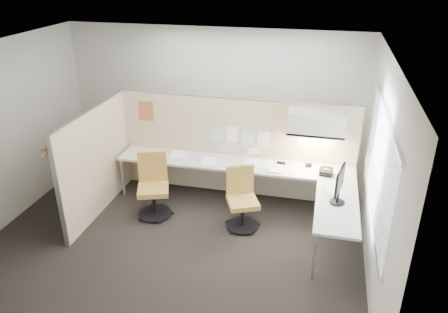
% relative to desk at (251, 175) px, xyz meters
% --- Properties ---
extents(floor, '(5.50, 4.50, 0.01)m').
position_rel_desk_xyz_m(floor, '(-0.93, -1.13, -0.61)').
color(floor, black).
rests_on(floor, ground).
extents(ceiling, '(5.50, 4.50, 0.01)m').
position_rel_desk_xyz_m(ceiling, '(-0.93, -1.13, 2.20)').
color(ceiling, white).
rests_on(ceiling, wall_back).
extents(wall_back, '(5.50, 0.02, 2.80)m').
position_rel_desk_xyz_m(wall_back, '(-0.93, 1.12, 0.80)').
color(wall_back, beige).
rests_on(wall_back, ground).
extents(wall_front, '(5.50, 0.02, 2.80)m').
position_rel_desk_xyz_m(wall_front, '(-0.93, -3.38, 0.80)').
color(wall_front, beige).
rests_on(wall_front, ground).
extents(wall_left, '(0.02, 4.50, 2.80)m').
position_rel_desk_xyz_m(wall_left, '(-3.68, -1.13, 0.80)').
color(wall_left, beige).
rests_on(wall_left, ground).
extents(wall_right, '(0.02, 4.50, 2.80)m').
position_rel_desk_xyz_m(wall_right, '(1.82, -1.13, 0.80)').
color(wall_right, beige).
rests_on(wall_right, ground).
extents(window_pane, '(0.01, 2.80, 1.30)m').
position_rel_desk_xyz_m(window_pane, '(1.79, -1.13, 0.95)').
color(window_pane, '#A5B5C0').
rests_on(window_pane, wall_right).
extents(partition_back, '(4.10, 0.06, 1.75)m').
position_rel_desk_xyz_m(partition_back, '(-0.38, 0.47, 0.27)').
color(partition_back, '#C9B08B').
rests_on(partition_back, floor).
extents(partition_left, '(0.06, 2.20, 1.75)m').
position_rel_desk_xyz_m(partition_left, '(-2.43, -0.63, 0.27)').
color(partition_left, '#C9B08B').
rests_on(partition_left, floor).
extents(desk, '(4.00, 2.07, 0.73)m').
position_rel_desk_xyz_m(desk, '(0.00, 0.00, 0.00)').
color(desk, beige).
rests_on(desk, floor).
extents(overhead_bin, '(0.90, 0.36, 0.38)m').
position_rel_desk_xyz_m(overhead_bin, '(0.97, 0.26, 0.91)').
color(overhead_bin, beige).
rests_on(overhead_bin, partition_back).
extents(task_light_strip, '(0.60, 0.06, 0.02)m').
position_rel_desk_xyz_m(task_light_strip, '(0.97, 0.26, 0.70)').
color(task_light_strip, '#FFEABF').
rests_on(task_light_strip, overhead_bin).
extents(pinned_papers, '(1.01, 0.00, 0.47)m').
position_rel_desk_xyz_m(pinned_papers, '(-0.30, 0.44, 0.43)').
color(pinned_papers, '#8CBF8C').
rests_on(pinned_papers, partition_back).
extents(poster, '(0.28, 0.00, 0.35)m').
position_rel_desk_xyz_m(poster, '(-1.98, 0.44, 0.82)').
color(poster, orange).
rests_on(poster, partition_back).
extents(chair_left, '(0.62, 0.64, 1.04)m').
position_rel_desk_xyz_m(chair_left, '(-1.51, -0.56, -0.12)').
color(chair_left, black).
rests_on(chair_left, floor).
extents(chair_right, '(0.60, 0.61, 0.97)m').
position_rel_desk_xyz_m(chair_right, '(-0.05, -0.57, -0.15)').
color(chair_right, black).
rests_on(chair_right, floor).
extents(monitor, '(0.21, 0.50, 0.53)m').
position_rel_desk_xyz_m(monitor, '(1.37, -0.80, 0.44)').
color(monitor, black).
rests_on(monitor, desk).
extents(phone, '(0.23, 0.22, 0.12)m').
position_rel_desk_xyz_m(phone, '(1.19, 0.06, 0.18)').
color(phone, black).
rests_on(phone, desk).
extents(stapler, '(0.14, 0.05, 0.05)m').
position_rel_desk_xyz_m(stapler, '(0.45, 0.26, 0.15)').
color(stapler, black).
rests_on(stapler, desk).
extents(tape_dispenser, '(0.11, 0.09, 0.06)m').
position_rel_desk_xyz_m(tape_dispenser, '(0.90, 0.27, 0.16)').
color(tape_dispenser, black).
rests_on(tape_dispenser, desk).
extents(coat_hook, '(0.18, 0.48, 1.44)m').
position_rel_desk_xyz_m(coat_hook, '(-2.51, -1.59, 0.80)').
color(coat_hook, silver).
rests_on(coat_hook, partition_left).
extents(paper_stack_0, '(0.24, 0.31, 0.03)m').
position_rel_desk_xyz_m(paper_stack_0, '(-1.87, 0.11, 0.14)').
color(paper_stack_0, white).
rests_on(paper_stack_0, desk).
extents(paper_stack_1, '(0.25, 0.31, 0.02)m').
position_rel_desk_xyz_m(paper_stack_1, '(-1.35, 0.22, 0.14)').
color(paper_stack_1, white).
rests_on(paper_stack_1, desk).
extents(paper_stack_2, '(0.27, 0.33, 0.04)m').
position_rel_desk_xyz_m(paper_stack_2, '(-0.74, 0.04, 0.15)').
color(paper_stack_2, white).
rests_on(paper_stack_2, desk).
extents(paper_stack_3, '(0.23, 0.30, 0.02)m').
position_rel_desk_xyz_m(paper_stack_3, '(-0.03, 0.19, 0.14)').
color(paper_stack_3, white).
rests_on(paper_stack_3, desk).
extents(paper_stack_4, '(0.23, 0.30, 0.02)m').
position_rel_desk_xyz_m(paper_stack_4, '(0.39, 0.06, 0.14)').
color(paper_stack_4, white).
rests_on(paper_stack_4, desk).
extents(paper_stack_5, '(0.32, 0.36, 0.02)m').
position_rel_desk_xyz_m(paper_stack_5, '(1.30, -0.46, 0.14)').
color(paper_stack_5, white).
rests_on(paper_stack_5, desk).
extents(paper_stack_6, '(0.27, 0.33, 0.01)m').
position_rel_desk_xyz_m(paper_stack_6, '(0.30, 0.20, 0.13)').
color(paper_stack_6, white).
rests_on(paper_stack_6, desk).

